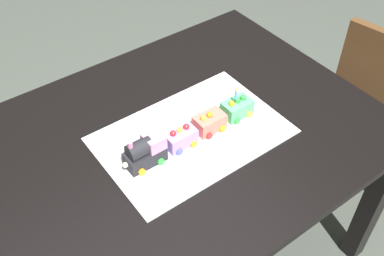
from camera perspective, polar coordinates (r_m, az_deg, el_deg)
ground_plane at (r=2.08m, az=-2.06°, el=-15.71°), size 8.00×8.00×0.00m
dining_table at (r=1.56m, az=-2.65°, el=-4.01°), size 1.40×1.00×0.74m
cake_board at (r=1.49m, az=-0.00°, el=-0.88°), size 0.60×0.40×0.00m
cake_locomotive at (r=1.38m, az=-5.91°, el=-2.95°), size 0.14×0.08×0.12m
cake_car_caboose_lavender at (r=1.44m, az=-1.52°, el=-1.19°), size 0.10×0.08×0.07m
cake_car_gondola_coral at (r=1.49m, az=2.18°, el=0.71°), size 0.10×0.08×0.07m
cake_car_hopper_mint_green at (r=1.54m, az=5.65°, el=2.53°), size 0.10×0.08×0.07m
birthday_candle at (r=1.50m, az=5.54°, el=4.29°), size 0.01×0.01×0.05m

